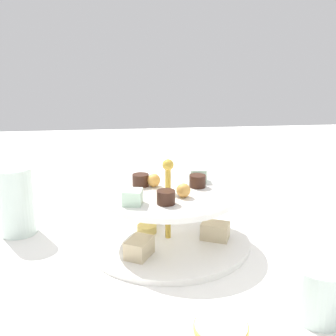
{
  "coord_description": "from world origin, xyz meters",
  "views": [
    {
      "loc": [
        0.08,
        0.65,
        0.32
      ],
      "look_at": [
        0.0,
        0.0,
        0.14
      ],
      "focal_mm": 42.12,
      "sensor_mm": 36.0,
      "label": 1
    }
  ],
  "objects_px": {
    "water_glass_short_left": "(319,293)",
    "butter_knife_left": "(164,184)",
    "tiered_serving_stand": "(168,219)",
    "water_glass_tall_right": "(16,201)"
  },
  "relations": [
    {
      "from": "tiered_serving_stand",
      "to": "butter_knife_left",
      "type": "bearing_deg",
      "value": -95.53
    },
    {
      "from": "water_glass_short_left",
      "to": "butter_knife_left",
      "type": "xyz_separation_m",
      "value": [
        0.13,
        -0.57,
        -0.03
      ]
    },
    {
      "from": "water_glass_short_left",
      "to": "butter_knife_left",
      "type": "distance_m",
      "value": 0.59
    },
    {
      "from": "tiered_serving_stand",
      "to": "butter_knife_left",
      "type": "xyz_separation_m",
      "value": [
        -0.03,
        -0.34,
        -0.04
      ]
    },
    {
      "from": "tiered_serving_stand",
      "to": "water_glass_short_left",
      "type": "relative_size",
      "value": 4.08
    },
    {
      "from": "water_glass_short_left",
      "to": "tiered_serving_stand",
      "type": "bearing_deg",
      "value": -55.33
    },
    {
      "from": "water_glass_tall_right",
      "to": "butter_knife_left",
      "type": "xyz_separation_m",
      "value": [
        -0.31,
        -0.26,
        -0.06
      ]
    },
    {
      "from": "tiered_serving_stand",
      "to": "water_glass_tall_right",
      "type": "xyz_separation_m",
      "value": [
        0.28,
        -0.08,
        0.02
      ]
    },
    {
      "from": "water_glass_tall_right",
      "to": "water_glass_short_left",
      "type": "height_order",
      "value": "water_glass_tall_right"
    },
    {
      "from": "water_glass_tall_right",
      "to": "water_glass_short_left",
      "type": "bearing_deg",
      "value": 144.7
    }
  ]
}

